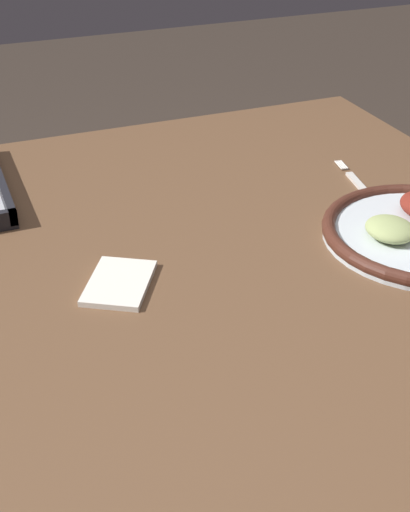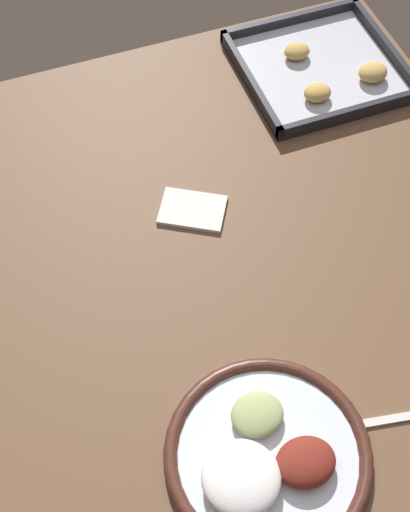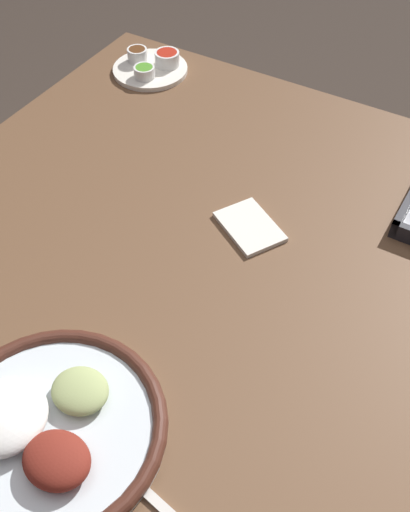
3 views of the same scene
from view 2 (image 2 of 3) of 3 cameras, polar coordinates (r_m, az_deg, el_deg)
The scene contains 6 objects.
ground_plane at distance 1.80m, azimuth 0.37°, elevation -12.88°, with size 8.00×8.00×0.00m, color #382D26.
dining_table at distance 1.25m, azimuth 0.52°, elevation -2.88°, with size 1.10×1.09×0.70m.
dinner_plate at distance 1.02m, azimuth 4.95°, elevation -15.69°, with size 0.29×0.29×0.05m.
fork at distance 1.08m, azimuth 14.10°, elevation -12.65°, with size 0.19×0.05×0.00m.
baking_tray at distance 1.48m, azimuth 9.31°, elevation 14.60°, with size 0.31×0.30×0.04m.
napkin at distance 1.23m, azimuth -1.01°, elevation 3.71°, with size 0.13×0.12×0.01m.
Camera 2 is at (-0.23, -0.59, 1.69)m, focal length 50.00 mm.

